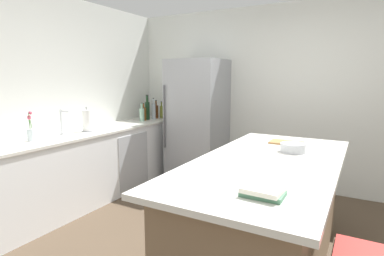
# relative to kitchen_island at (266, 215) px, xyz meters

# --- Properties ---
(wall_rear) EXTENTS (6.00, 0.10, 2.60)m
(wall_rear) POSITION_rel_kitchen_island_xyz_m (-0.34, 2.15, 0.83)
(wall_rear) COLOR silver
(wall_rear) RESTS_ON ground_plane
(wall_left) EXTENTS (0.10, 6.00, 2.60)m
(wall_left) POSITION_rel_kitchen_island_xyz_m (-2.79, -0.10, 0.83)
(wall_left) COLOR silver
(wall_left) RESTS_ON ground_plane
(counter_run_left) EXTENTS (0.66, 3.04, 0.91)m
(counter_run_left) POSITION_rel_kitchen_island_xyz_m (-2.42, 0.49, -0.02)
(counter_run_left) COLOR white
(counter_run_left) RESTS_ON ground_plane
(kitchen_island) EXTENTS (1.05, 2.24, 0.93)m
(kitchen_island) POSITION_rel_kitchen_island_xyz_m (0.00, 0.00, 0.00)
(kitchen_island) COLOR #7A6047
(kitchen_island) RESTS_ON ground_plane
(refrigerator) EXTENTS (0.78, 0.75, 1.85)m
(refrigerator) POSITION_rel_kitchen_island_xyz_m (-1.57, 1.74, 0.45)
(refrigerator) COLOR #93969B
(refrigerator) RESTS_ON ground_plane
(sink_faucet) EXTENTS (0.15, 0.05, 0.30)m
(sink_faucet) POSITION_rel_kitchen_island_xyz_m (-2.47, 0.03, 0.60)
(sink_faucet) COLOR silver
(sink_faucet) RESTS_ON counter_run_left
(flower_vase) EXTENTS (0.08, 0.08, 0.32)m
(flower_vase) POSITION_rel_kitchen_island_xyz_m (-2.46, -0.38, 0.54)
(flower_vase) COLOR silver
(flower_vase) RESTS_ON counter_run_left
(paper_towel_roll) EXTENTS (0.14, 0.14, 0.31)m
(paper_towel_roll) POSITION_rel_kitchen_island_xyz_m (-2.40, 0.34, 0.57)
(paper_towel_roll) COLOR gray
(paper_towel_roll) RESTS_ON counter_run_left
(olive_oil_bottle) EXTENTS (0.06, 0.06, 0.28)m
(olive_oil_bottle) POSITION_rel_kitchen_island_xyz_m (-2.34, 1.89, 0.55)
(olive_oil_bottle) COLOR olive
(olive_oil_bottle) RESTS_ON counter_run_left
(syrup_bottle) EXTENTS (0.07, 0.07, 0.30)m
(syrup_bottle) POSITION_rel_kitchen_island_xyz_m (-2.39, 1.80, 0.56)
(syrup_bottle) COLOR #5B3319
(syrup_bottle) RESTS_ON counter_run_left
(soda_bottle) EXTENTS (0.06, 0.06, 0.34)m
(soda_bottle) POSITION_rel_kitchen_island_xyz_m (-2.37, 1.71, 0.57)
(soda_bottle) COLOR silver
(soda_bottle) RESTS_ON counter_run_left
(wine_bottle) EXTENTS (0.07, 0.07, 0.40)m
(wine_bottle) POSITION_rel_kitchen_island_xyz_m (-2.43, 1.62, 0.60)
(wine_bottle) COLOR #19381E
(wine_bottle) RESTS_ON counter_run_left
(whiskey_bottle) EXTENTS (0.08, 0.08, 0.28)m
(whiskey_bottle) POSITION_rel_kitchen_island_xyz_m (-2.43, 1.52, 0.55)
(whiskey_bottle) COLOR brown
(whiskey_bottle) RESTS_ON counter_run_left
(gin_bottle) EXTENTS (0.07, 0.07, 0.29)m
(gin_bottle) POSITION_rel_kitchen_island_xyz_m (-2.39, 1.42, 0.55)
(gin_bottle) COLOR #8CB79E
(gin_bottle) RESTS_ON counter_run_left
(cookbook_stack) EXTENTS (0.23, 0.20, 0.05)m
(cookbook_stack) POSITION_rel_kitchen_island_xyz_m (0.19, -0.76, 0.49)
(cookbook_stack) COLOR #4C7F60
(cookbook_stack) RESTS_ON kitchen_island
(mixing_bowl) EXTENTS (0.22, 0.22, 0.08)m
(mixing_bowl) POSITION_rel_kitchen_island_xyz_m (0.12, 0.38, 0.50)
(mixing_bowl) COLOR #B2B5BA
(mixing_bowl) RESTS_ON kitchen_island
(cutting_board) EXTENTS (0.31, 0.21, 0.02)m
(cutting_board) POSITION_rel_kitchen_island_xyz_m (-0.02, 0.72, 0.47)
(cutting_board) COLOR #9E7042
(cutting_board) RESTS_ON kitchen_island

